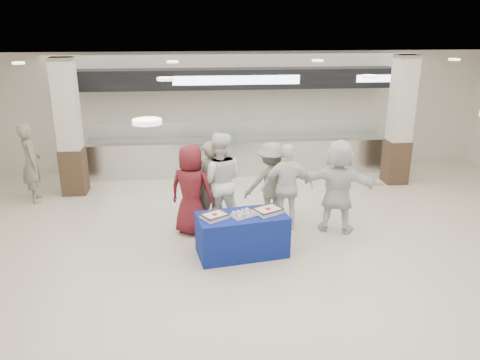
{
  "coord_description": "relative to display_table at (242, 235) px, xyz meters",
  "views": [
    {
      "loc": [
        -1.13,
        -6.81,
        3.94
      ],
      "look_at": [
        -0.27,
        1.6,
        1.07
      ],
      "focal_mm": 35.0,
      "sensor_mm": 36.0,
      "label": 1
    }
  ],
  "objects": [
    {
      "name": "display_table",
      "position": [
        0.0,
        0.0,
        0.0
      ],
      "size": [
        1.66,
        1.02,
        0.75
      ],
      "primitive_type": "cube",
      "rotation": [
        0.0,
        0.0,
        0.16
      ],
      "color": "navy",
      "rests_on": "ground"
    },
    {
      "name": "soldier_b",
      "position": [
        0.74,
        1.36,
        0.47
      ],
      "size": [
        1.15,
        0.73,
        1.69
      ],
      "primitive_type": "imported",
      "rotation": [
        0.0,
        0.0,
        3.24
      ],
      "color": "slate",
      "rests_on": "ground"
    },
    {
      "name": "column_left",
      "position": [
        -3.67,
        3.54,
        1.15
      ],
      "size": [
        0.55,
        0.55,
        3.2
      ],
      "color": "#362418",
      "rests_on": "ground"
    },
    {
      "name": "sheet_cake_right",
      "position": [
        0.47,
        0.06,
        0.42
      ],
      "size": [
        0.56,
        0.52,
        0.1
      ],
      "color": "white",
      "rests_on": "display_table"
    },
    {
      "name": "soldier_bg",
      "position": [
        -4.47,
        3.11,
        0.53
      ],
      "size": [
        0.66,
        0.78,
        1.81
      ],
      "primitive_type": "imported",
      "rotation": [
        0.0,
        0.0,
        1.97
      ],
      "color": "slate",
      "rests_on": "ground"
    },
    {
      "name": "column_right",
      "position": [
        4.33,
        3.54,
        1.15
      ],
      "size": [
        0.55,
        0.55,
        3.2
      ],
      "color": "#362418",
      "rests_on": "ground"
    },
    {
      "name": "civilian_white",
      "position": [
        1.95,
        0.81,
        0.55
      ],
      "size": [
        1.8,
        1.12,
        1.86
      ],
      "primitive_type": "imported",
      "rotation": [
        0.0,
        0.0,
        2.78
      ],
      "color": "white",
      "rests_on": "ground"
    },
    {
      "name": "chef_tall",
      "position": [
        -0.32,
        1.2,
        0.6
      ],
      "size": [
        0.99,
        0.8,
        1.95
      ],
      "primitive_type": "imported",
      "rotation": [
        0.0,
        0.0,
        3.08
      ],
      "color": "white",
      "rests_on": "ground"
    },
    {
      "name": "ground",
      "position": [
        0.33,
        -0.66,
        -0.38
      ],
      "size": [
        14.0,
        14.0,
        0.0
      ],
      "primitive_type": "plane",
      "color": "beige",
      "rests_on": "ground"
    },
    {
      "name": "serving_line",
      "position": [
        0.33,
        4.74,
        0.78
      ],
      "size": [
        8.7,
        0.85,
        2.8
      ],
      "color": "silver",
      "rests_on": "ground"
    },
    {
      "name": "civilian_maroon",
      "position": [
        -0.87,
        1.0,
        0.51
      ],
      "size": [
        1.01,
        0.84,
        1.77
      ],
      "primitive_type": "imported",
      "rotation": [
        0.0,
        0.0,
        2.76
      ],
      "color": "maroon",
      "rests_on": "ground"
    },
    {
      "name": "sheet_cake_left",
      "position": [
        -0.48,
        -0.09,
        0.42
      ],
      "size": [
        0.52,
        0.49,
        0.09
      ],
      "color": "white",
      "rests_on": "display_table"
    },
    {
      "name": "chef_short",
      "position": [
        0.99,
        0.99,
        0.5
      ],
      "size": [
        1.03,
        0.45,
        1.75
      ],
      "primitive_type": "imported",
      "rotation": [
        0.0,
        0.0,
        3.16
      ],
      "color": "white",
      "rests_on": "ground"
    },
    {
      "name": "cupcake_tray",
      "position": [
        0.02,
        -0.02,
        0.41
      ],
      "size": [
        0.56,
        0.51,
        0.07
      ],
      "color": "silver",
      "rests_on": "display_table"
    },
    {
      "name": "soldier_a",
      "position": [
        -0.51,
        1.27,
        0.51
      ],
      "size": [
        0.75,
        0.61,
        1.77
      ],
      "primitive_type": "imported",
      "rotation": [
        0.0,
        0.0,
        3.47
      ],
      "color": "slate",
      "rests_on": "ground"
    }
  ]
}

